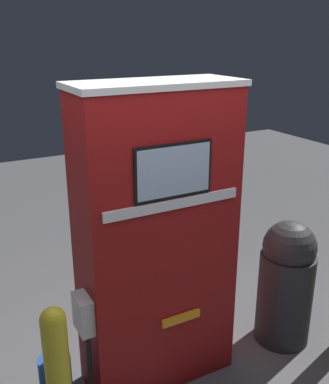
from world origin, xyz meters
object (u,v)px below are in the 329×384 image
(gas_pump, at_px, (157,242))
(trash_bin, at_px, (286,281))
(squeegee_bucket, at_px, (56,375))
(safety_bollard, at_px, (59,384))

(gas_pump, xyz_separation_m, trash_bin, (1.12, -0.14, -0.56))
(gas_pump, height_order, squeegee_bucket, gas_pump)
(gas_pump, relative_size, squeegee_bucket, 3.36)
(squeegee_bucket, bearing_deg, gas_pump, -12.35)
(safety_bollard, xyz_separation_m, squeegee_bucket, (0.10, 0.56, -0.42))
(squeegee_bucket, bearing_deg, safety_bollard, -100.33)
(squeegee_bucket, bearing_deg, trash_bin, -9.34)
(gas_pump, height_order, trash_bin, gas_pump)
(gas_pump, xyz_separation_m, squeegee_bucket, (-0.74, 0.16, -0.95))
(trash_bin, relative_size, squeegee_bucket, 1.64)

